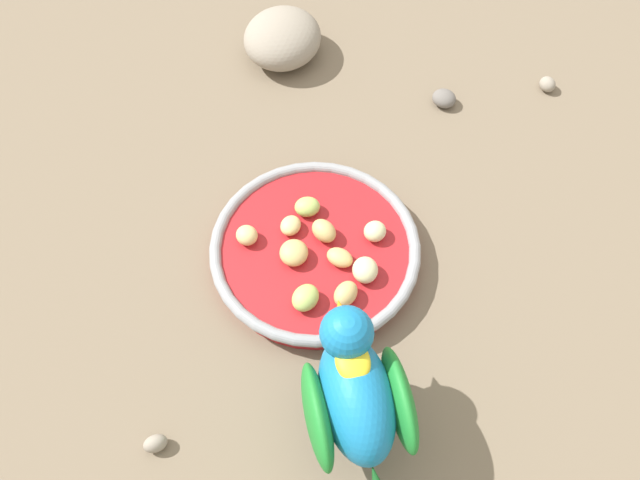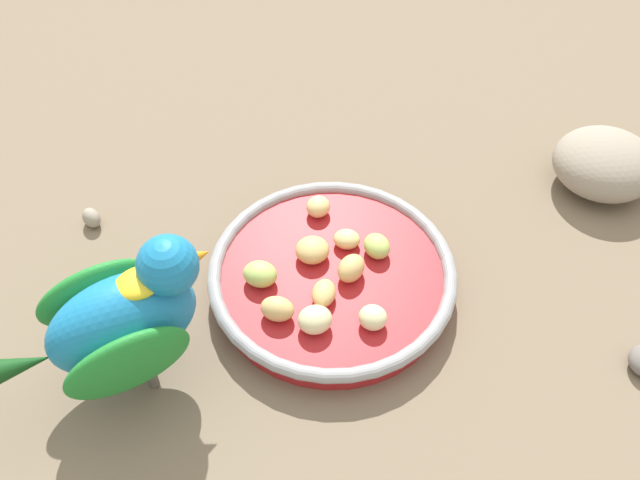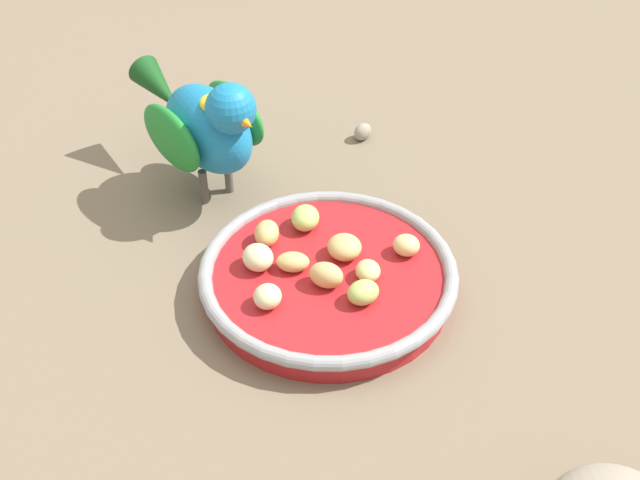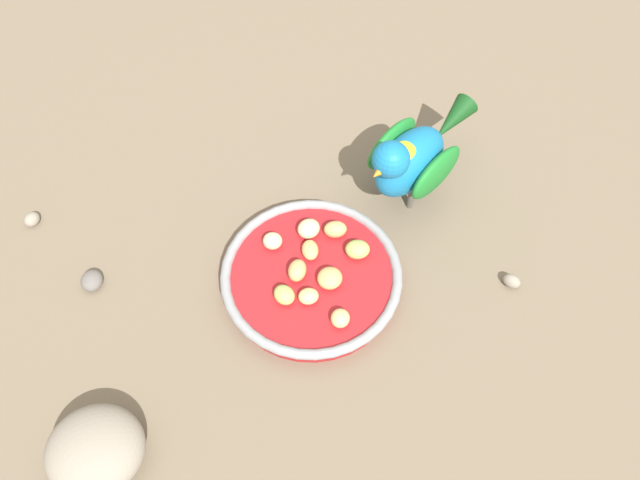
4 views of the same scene
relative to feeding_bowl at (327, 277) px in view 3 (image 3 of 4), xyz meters
name	(u,v)px [view 3 (image 3 of 4)]	position (x,y,z in m)	size (l,w,h in m)	color
ground_plane	(330,278)	(0.02, 0.00, -0.02)	(4.00, 4.00, 0.00)	#756651
feeding_bowl	(327,277)	(0.00, 0.00, 0.00)	(0.23, 0.23, 0.03)	#AD1E23
apple_piece_0	(327,275)	(-0.02, 0.00, 0.02)	(0.03, 0.02, 0.02)	tan
apple_piece_1	(305,218)	(0.06, 0.03, 0.02)	(0.03, 0.03, 0.02)	#B2CC66
apple_piece_2	(363,292)	(-0.04, -0.03, 0.02)	(0.03, 0.02, 0.02)	#B2CC66
apple_piece_3	(344,247)	(0.02, -0.01, 0.02)	(0.03, 0.03, 0.02)	tan
apple_piece_4	(258,257)	(0.00, 0.06, 0.02)	(0.03, 0.03, 0.02)	beige
apple_piece_5	(293,262)	(0.00, 0.03, 0.02)	(0.03, 0.02, 0.02)	tan
apple_piece_6	(368,271)	(-0.01, -0.04, 0.02)	(0.03, 0.02, 0.02)	#E5C67F
apple_piece_7	(406,245)	(0.03, -0.07, 0.02)	(0.02, 0.02, 0.02)	#E5C67F
apple_piece_8	(268,296)	(-0.05, 0.05, 0.02)	(0.03, 0.02, 0.02)	beige
apple_piece_9	(267,233)	(0.03, 0.06, 0.02)	(0.03, 0.02, 0.02)	tan
parrot	(206,123)	(0.14, 0.14, 0.07)	(0.17, 0.17, 0.15)	#59544C
pebble_2	(363,132)	(0.26, -0.02, -0.01)	(0.02, 0.02, 0.02)	gray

